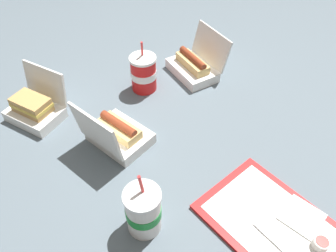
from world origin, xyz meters
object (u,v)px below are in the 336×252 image
(clamshell_hotdog_back, at_px, (194,65))
(soda_cup_back, at_px, (144,73))
(food_tray, at_px, (273,225))
(clamshell_hotdog_right, at_px, (117,134))
(clamshell_sandwich_left, at_px, (35,108))
(plastic_fork, at_px, (271,238))
(soda_cup_front, at_px, (143,211))
(ketchup_cup, at_px, (321,243))

(clamshell_hotdog_back, relative_size, soda_cup_back, 1.24)
(food_tray, distance_m, clamshell_hotdog_right, 0.54)
(food_tray, relative_size, clamshell_hotdog_back, 1.61)
(clamshell_sandwich_left, distance_m, soda_cup_back, 0.41)
(clamshell_hotdog_right, bearing_deg, soda_cup_back, -62.85)
(clamshell_hotdog_back, bearing_deg, soda_cup_back, 66.92)
(plastic_fork, height_order, soda_cup_front, soda_cup_front)
(plastic_fork, bearing_deg, food_tray, -61.85)
(plastic_fork, xyz_separation_m, clamshell_hotdog_right, (0.55, 0.02, 0.03))
(soda_cup_back, bearing_deg, food_tray, 163.34)
(clamshell_hotdog_right, xyz_separation_m, clamshell_sandwich_left, (0.31, 0.10, 0.00))
(clamshell_hotdog_right, xyz_separation_m, clamshell_hotdog_back, (0.05, -0.47, -0.00))
(clamshell_sandwich_left, bearing_deg, soda_cup_back, -114.80)
(plastic_fork, relative_size, clamshell_sandwich_left, 0.53)
(soda_cup_front, bearing_deg, ketchup_cup, -147.10)
(plastic_fork, distance_m, soda_cup_front, 0.33)
(plastic_fork, relative_size, clamshell_hotdog_back, 0.44)
(clamshell_sandwich_left, bearing_deg, clamshell_hotdog_back, -114.19)
(plastic_fork, distance_m, clamshell_sandwich_left, 0.86)
(clamshell_hotdog_back, distance_m, soda_cup_front, 0.71)
(clamshell_hotdog_right, bearing_deg, clamshell_hotdog_back, -84.10)
(clamshell_hotdog_back, relative_size, soda_cup_front, 1.21)
(clamshell_sandwich_left, xyz_separation_m, clamshell_hotdog_back, (-0.26, -0.57, -0.00))
(clamshell_hotdog_back, bearing_deg, plastic_fork, 143.02)
(clamshell_sandwich_left, bearing_deg, clamshell_hotdog_right, -161.26)
(plastic_fork, distance_m, soda_cup_back, 0.73)
(food_tray, xyz_separation_m, clamshell_hotdog_back, (0.58, -0.40, 0.03))
(clamshell_hotdog_right, bearing_deg, ketchup_cup, -172.54)
(ketchup_cup, distance_m, soda_cup_back, 0.81)
(clamshell_hotdog_back, bearing_deg, soda_cup_front, 117.14)
(clamshell_hotdog_back, bearing_deg, food_tray, 145.12)
(clamshell_hotdog_right, relative_size, soda_cup_back, 0.96)
(clamshell_hotdog_right, bearing_deg, soda_cup_front, 150.01)
(clamshell_hotdog_back, xyz_separation_m, soda_cup_front, (-0.32, 0.63, 0.03))
(plastic_fork, xyz_separation_m, soda_cup_front, (0.27, 0.18, 0.06))
(ketchup_cup, distance_m, soda_cup_front, 0.45)
(food_tray, bearing_deg, soda_cup_back, -16.66)
(clamshell_hotdog_right, bearing_deg, clamshell_sandwich_left, 18.74)
(soda_cup_front, height_order, soda_cup_back, soda_cup_front)
(food_tray, relative_size, plastic_fork, 3.67)
(food_tray, height_order, plastic_fork, plastic_fork)
(food_tray, xyz_separation_m, ketchup_cup, (-0.12, -0.02, 0.02))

